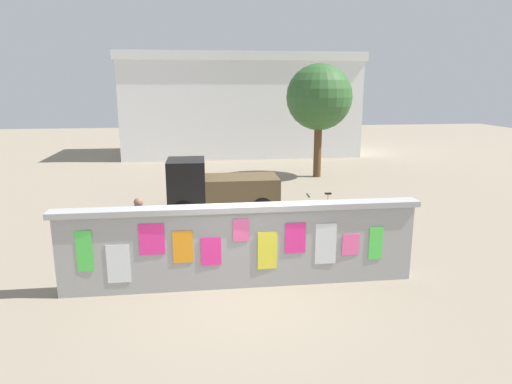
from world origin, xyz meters
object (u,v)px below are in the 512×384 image
object	(u,v)px
motorcycle	(306,235)
bicycle_far	(323,211)
tree_roadside	(319,98)
bicycle_near	(112,233)
auto_rickshaw_truck	(217,188)
person_walking	(140,223)

from	to	relation	value
motorcycle	bicycle_far	bearing A→B (deg)	65.32
motorcycle	tree_roadside	distance (m)	10.53
bicycle_near	tree_roadside	xyz separation A→B (m)	(7.84, 8.56, 3.26)
motorcycle	bicycle_far	size ratio (longest dim) A/B	1.11
motorcycle	bicycle_near	bearing A→B (deg)	167.88
auto_rickshaw_truck	motorcycle	world-z (taller)	auto_rickshaw_truck
auto_rickshaw_truck	person_walking	size ratio (longest dim) A/B	2.23
auto_rickshaw_truck	tree_roadside	bearing A→B (deg)	49.53
bicycle_far	auto_rickshaw_truck	bearing A→B (deg)	156.18
bicycle_far	bicycle_near	bearing A→B (deg)	-167.26
person_walking	bicycle_far	bearing A→B (deg)	26.85
auto_rickshaw_truck	bicycle_near	xyz separation A→B (m)	(-2.92, -2.80, -0.54)
motorcycle	bicycle_near	xyz separation A→B (m)	(-5.00, 1.07, -0.10)
bicycle_far	tree_roadside	bearing A→B (deg)	76.58
motorcycle	tree_roadside	bearing A→B (deg)	73.57
bicycle_near	motorcycle	bearing A→B (deg)	-12.12
auto_rickshaw_truck	person_walking	bearing A→B (deg)	-116.51
tree_roadside	motorcycle	bearing A→B (deg)	-106.43
bicycle_far	motorcycle	bearing A→B (deg)	-114.68
person_walking	motorcycle	bearing A→B (deg)	2.65
person_walking	bicycle_near	bearing A→B (deg)	125.36
tree_roadside	bicycle_near	bearing A→B (deg)	-132.48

